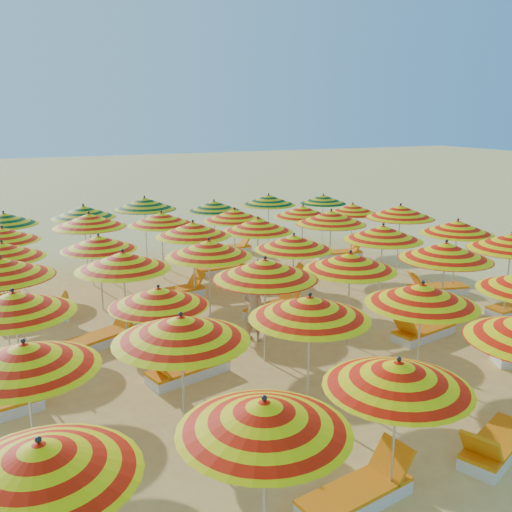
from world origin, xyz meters
name	(u,v)px	position (x,y,z in m)	size (l,w,h in m)	color
ground	(264,320)	(0.00, 0.00, 0.00)	(120.00, 120.00, 0.00)	#F6D66D
umbrella_0	(40,460)	(-5.85, -7.17, 1.89)	(2.50, 2.50, 2.15)	silver
umbrella_1	(264,416)	(-3.48, -7.36, 1.90)	(2.45, 2.45, 2.16)	silver
umbrella_2	(398,375)	(-1.38, -7.08, 1.87)	(2.06, 2.06, 2.12)	silver
umbrella_6	(25,356)	(-5.86, -4.57, 1.94)	(2.38, 2.38, 2.20)	silver
umbrella_7	(181,329)	(-3.61, -4.64, 2.01)	(2.62, 2.62, 2.28)	silver
umbrella_8	(310,307)	(-1.28, -4.54, 1.98)	(2.13, 2.13, 2.25)	silver
umbrella_9	(422,294)	(1.01, -4.72, 1.96)	(2.58, 2.58, 2.23)	silver
umbrella_12	(14,303)	(-5.91, -2.19, 1.99)	(2.70, 2.70, 2.26)	silver
umbrella_13	(159,297)	(-3.36, -2.36, 1.80)	(2.53, 2.53, 2.05)	silver
umbrella_14	(265,269)	(-1.05, -2.27, 2.07)	(2.85, 2.85, 2.35)	silver
umbrella_15	(350,262)	(1.09, -2.21, 1.98)	(2.32, 2.32, 2.25)	silver
umbrella_16	(446,251)	(3.53, -2.57, 2.06)	(2.90, 2.90, 2.34)	silver
umbrella_17	(512,242)	(5.80, -2.46, 2.05)	(2.42, 2.42, 2.33)	silver
umbrella_18	(1,268)	(-6.07, 0.14, 2.07)	(2.35, 2.35, 2.35)	silver
umbrella_19	(123,261)	(-3.56, -0.11, 2.01)	(2.81, 2.81, 2.28)	silver
umbrella_20	(209,248)	(-1.40, 0.22, 2.01)	(2.38, 2.38, 2.28)	silver
umbrella_21	(294,242)	(0.97, 0.24, 1.93)	(2.10, 2.10, 2.19)	silver
umbrella_22	(383,233)	(3.53, -0.14, 2.03)	(2.53, 2.53, 2.31)	silver
umbrella_23	(457,227)	(6.20, -0.15, 1.97)	(2.14, 2.14, 2.24)	silver
umbrella_24	(2,250)	(-6.01, 2.46, 1.92)	(2.26, 2.26, 2.18)	silver
umbrella_25	(99,243)	(-3.66, 2.55, 1.88)	(2.32, 2.32, 2.13)	silver
umbrella_26	(193,229)	(-1.02, 2.57, 2.01)	(2.27, 2.27, 2.29)	silver
umbrella_27	(258,225)	(1.00, 2.56, 1.97)	(2.62, 2.62, 2.24)	silver
umbrella_28	(331,217)	(3.40, 2.32, 2.06)	(2.51, 2.51, 2.34)	silver
umbrella_29	(400,212)	(5.97, 2.20, 2.08)	(2.51, 2.51, 2.36)	silver
umbrella_30	(2,234)	(-5.97, 4.64, 1.90)	(2.64, 2.64, 2.16)	silver
umbrella_31	(89,220)	(-3.53, 4.95, 2.06)	(2.61, 2.61, 2.34)	silver
umbrella_32	(161,219)	(-1.34, 4.79, 1.97)	(2.33, 2.33, 2.24)	silver
umbrella_33	(234,215)	(1.15, 4.75, 1.92)	(2.65, 2.65, 2.18)	silver
umbrella_34	(303,211)	(3.71, 4.69, 1.86)	(2.26, 2.26, 2.12)	silver
umbrella_35	(353,209)	(5.83, 4.74, 1.80)	(1.93, 1.93, 2.04)	silver
umbrella_36	(4,219)	(-5.87, 6.95, 1.95)	(2.35, 2.35, 2.22)	silver
umbrella_37	(84,212)	(-3.41, 7.01, 2.00)	(2.60, 2.60, 2.27)	silver
umbrella_38	(145,203)	(-1.25, 7.32, 2.09)	(2.81, 2.81, 2.37)	silver
umbrella_39	(214,206)	(1.32, 7.16, 1.85)	(2.04, 2.04, 2.11)	silver
umbrella_40	(269,200)	(3.50, 7.01, 1.97)	(2.65, 2.65, 2.23)	silver
umbrella_41	(323,199)	(6.13, 7.33, 1.78)	(2.49, 2.49, 2.03)	silver
lounger_0	(358,494)	(-1.89, -7.01, 0.15)	(1.81, 0.87, 0.69)	white
lounger_1	(495,446)	(0.75, -6.94, 0.15)	(1.82, 1.22, 0.69)	white
lounger_6	(186,371)	(-2.86, -2.35, 0.15)	(1.82, 1.00, 0.69)	white
lounger_7	(423,332)	(2.93, -2.67, 0.15)	(1.81, 0.92, 0.69)	white
lounger_9	(103,337)	(-4.07, 0.14, 0.15)	(1.82, 1.26, 0.69)	white
lounger_10	(274,308)	(0.47, 0.34, 0.15)	(1.83, 1.15, 0.69)	white
lounger_11	(436,289)	(5.60, -0.13, 0.15)	(1.82, 1.00, 0.69)	white
lounger_12	(36,317)	(-5.41, 2.25, 0.15)	(1.75, 0.63, 0.69)	white
lounger_13	(176,292)	(-1.53, 2.74, 0.15)	(1.79, 0.81, 0.69)	white
lounger_14	(277,282)	(1.60, 2.41, 0.15)	(1.81, 0.88, 0.69)	white
lounger_16	(222,268)	(0.64, 4.63, 0.15)	(1.78, 0.74, 0.69)	white
lounger_17	(340,254)	(5.33, 4.73, 0.15)	(1.81, 0.90, 0.69)	white
lounger_18	(229,249)	(1.91, 7.16, 0.15)	(1.76, 0.67, 0.69)	white
beachgoer_a	(254,310)	(-0.79, -1.11, 0.75)	(0.55, 0.36, 1.50)	tan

